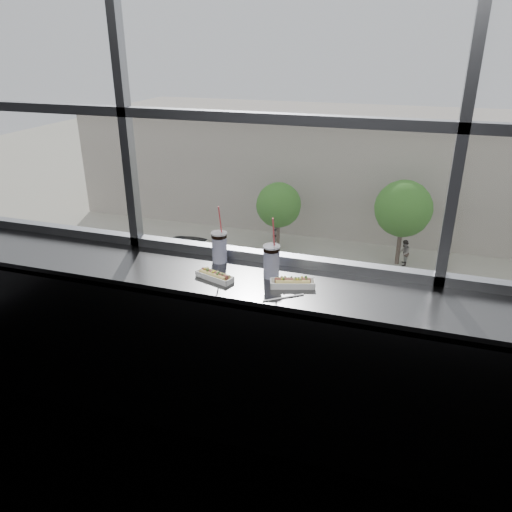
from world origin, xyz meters
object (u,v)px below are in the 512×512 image
(car_far_b, at_px, (419,279))
(car_near_a, at_px, (97,302))
(soda_cup_right, at_px, (271,260))
(car_near_c, at_px, (390,352))
(tree_left, at_px, (279,205))
(soda_cup_left, at_px, (219,246))
(pedestrian_c, at_px, (447,252))
(car_near_b, at_px, (262,329))
(car_far_a, at_px, (200,249))
(hotdog_tray_left, at_px, (215,276))
(loose_straw, at_px, (283,298))
(pedestrian_b, at_px, (404,250))
(wrapper, at_px, (203,275))
(hotdog_tray_right, at_px, (292,283))
(pedestrian_a, at_px, (277,233))
(tree_center, at_px, (403,209))

(car_far_b, bearing_deg, car_near_a, 121.79)
(soda_cup_right, height_order, car_far_b, soda_cup_right)
(car_near_c, distance_m, tree_left, 14.77)
(car_near_c, relative_size, tree_left, 1.31)
(soda_cup_left, relative_size, pedestrian_c, 0.17)
(car_near_b, relative_size, car_far_a, 1.05)
(hotdog_tray_left, relative_size, car_near_b, 0.04)
(loose_straw, distance_m, pedestrian_b, 30.44)
(soda_cup_right, distance_m, car_far_b, 26.73)
(loose_straw, xyz_separation_m, wrapper, (-0.53, 0.12, 0.01))
(hotdog_tray_left, bearing_deg, pedestrian_b, 106.34)
(hotdog_tray_right, distance_m, wrapper, 0.55)
(hotdog_tray_right, distance_m, car_far_b, 26.76)
(car_near_b, xyz_separation_m, car_near_a, (-8.84, 0.00, -0.09))
(car_near_a, bearing_deg, car_near_b, -93.13)
(hotdog_tray_left, xyz_separation_m, pedestrian_a, (-7.65, 29.05, -11.17))
(soda_cup_right, relative_size, car_near_a, 0.06)
(hotdog_tray_right, height_order, tree_center, hotdog_tray_right)
(car_near_b, bearing_deg, car_near_c, -96.31)
(hotdog_tray_left, relative_size, soda_cup_left, 0.66)
(loose_straw, distance_m, car_far_a, 29.32)
(hotdog_tray_right, relative_size, pedestrian_b, 0.13)
(hotdog_tray_left, distance_m, wrapper, 0.08)
(pedestrian_c, bearing_deg, hotdog_tray_right, 173.78)
(car_far_a, height_order, pedestrian_b, car_far_a)
(pedestrian_c, relative_size, tree_center, 0.40)
(car_near_b, height_order, pedestrian_b, car_near_b)
(car_near_b, bearing_deg, car_far_b, -46.66)
(hotdog_tray_right, relative_size, car_near_c, 0.04)
(car_far_a, distance_m, car_far_b, 13.44)
(pedestrian_a, bearing_deg, tree_center, -94.78)
(tree_center, bearing_deg, car_far_a, -161.66)
(wrapper, bearing_deg, soda_cup_right, 17.55)
(tree_center, bearing_deg, car_near_a, -139.91)
(hotdog_tray_left, height_order, soda_cup_right, soda_cup_right)
(soda_cup_left, bearing_deg, car_far_b, 85.06)
(hotdog_tray_right, distance_m, car_near_a, 24.21)
(car_far_b, height_order, pedestrian_c, pedestrian_c)
(hotdog_tray_right, height_order, tree_left, hotdog_tray_right)
(soda_cup_left, height_order, tree_center, soda_cup_left)
(car_far_b, bearing_deg, pedestrian_c, -15.77)
(hotdog_tray_left, height_order, pedestrian_b, hotdog_tray_left)
(car_near_b, distance_m, pedestrian_c, 14.73)
(hotdog_tray_right, distance_m, car_far_a, 29.21)
(car_far_a, distance_m, pedestrian_b, 13.04)
(hotdog_tray_right, relative_size, soda_cup_left, 0.71)
(soda_cup_right, height_order, tree_left, soda_cup_right)
(car_far_a, height_order, pedestrian_c, pedestrian_c)
(car_near_b, xyz_separation_m, tree_left, (-2.58, 12.00, 2.05))
(car_far_a, bearing_deg, hotdog_tray_right, -146.36)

